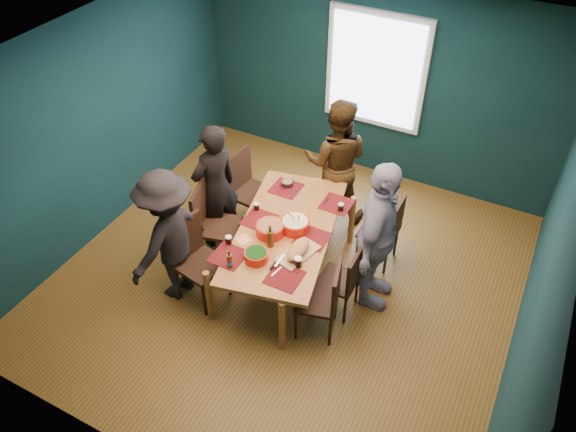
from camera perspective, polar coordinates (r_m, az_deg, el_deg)
name	(u,v)px	position (r m, az deg, el deg)	size (l,w,h in m)	color
room	(300,171)	(5.90, 1.22, 4.64)	(5.01, 5.01, 2.71)	brown
dining_table	(285,234)	(6.15, -0.26, -1.81)	(1.38, 2.14, 0.75)	#AB5C33
chair_left_far	(246,184)	(6.99, -4.26, 3.23)	(0.52, 0.52, 1.04)	black
chair_left_mid	(210,219)	(6.54, -7.94, -0.32)	(0.56, 0.56, 1.01)	black
chair_left_near	(194,254)	(6.13, -9.50, -3.87)	(0.54, 0.54, 1.02)	black
chair_right_far	(387,228)	(6.54, 9.99, -1.20)	(0.42, 0.42, 0.92)	black
chair_right_mid	(345,277)	(5.95, 5.86, -6.23)	(0.40, 0.40, 0.87)	black
chair_right_near	(326,296)	(5.72, 3.85, -8.11)	(0.51, 0.51, 0.92)	black
person_far_left	(215,187)	(6.62, -7.39, 2.93)	(0.60, 0.40, 1.65)	black
person_back	(336,162)	(6.97, 4.92, 5.51)	(0.82, 0.64, 1.68)	black
person_right	(377,238)	(5.85, 9.07, -2.20)	(1.06, 0.44, 1.81)	white
person_near_left	(169,237)	(6.05, -12.00, -2.09)	(1.05, 0.60, 1.62)	black
bowl_salad	(270,229)	(6.01, -1.84, -1.29)	(0.31, 0.31, 0.13)	red
bowl_dumpling	(295,224)	(6.06, 0.73, -0.86)	(0.31, 0.31, 0.29)	red
bowl_herbs	(256,255)	(5.73, -3.25, -4.03)	(0.25, 0.25, 0.11)	red
cutting_board	(298,250)	(5.78, 1.00, -3.50)	(0.35, 0.61, 0.13)	tan
small_bowl	(287,183)	(6.69, -0.08, 3.37)	(0.15, 0.15, 0.06)	black
beer_bottle_a	(230,261)	(5.67, -5.94, -4.56)	(0.06, 0.06, 0.22)	#41270B
beer_bottle_b	(270,238)	(5.84, -1.82, -2.25)	(0.07, 0.07, 0.28)	#41270B
cola_glass_a	(229,240)	(5.93, -6.04, -2.40)	(0.07, 0.07, 0.10)	black
cola_glass_b	(298,262)	(5.66, 1.04, -4.66)	(0.08, 0.08, 0.11)	black
cola_glass_c	(341,207)	(6.34, 5.39, 0.93)	(0.07, 0.07, 0.09)	black
cola_glass_d	(257,206)	(6.33, -3.21, 1.00)	(0.06, 0.06, 0.09)	black
napkin_a	(314,239)	(5.99, 2.63, -2.32)	(0.14, 0.14, 0.00)	#FC876A
napkin_b	(243,239)	(6.00, -4.54, -2.39)	(0.15, 0.15, 0.00)	#FC876A
napkin_c	(287,280)	(5.57, -0.12, -6.47)	(0.15, 0.15, 0.00)	#FC876A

